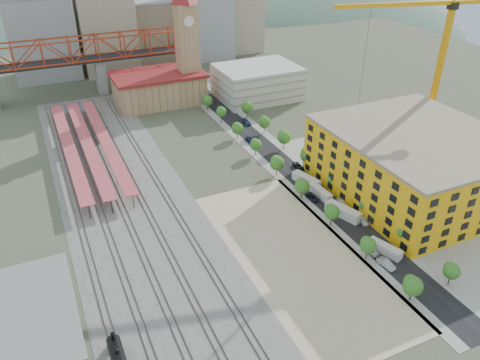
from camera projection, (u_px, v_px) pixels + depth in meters
name	position (u px, v px, depth m)	size (l,w,h in m)	color
ground	(254.00, 189.00, 140.13)	(400.00, 400.00, 0.00)	#474C38
ballast_strip	(121.00, 188.00, 140.88)	(36.00, 165.00, 0.06)	#605E59
dirt_lot	(296.00, 254.00, 113.97)	(28.00, 67.00, 0.06)	tan
street_asphalt	(277.00, 158.00, 157.64)	(12.00, 170.00, 0.06)	black
sidewalk_west	(262.00, 161.00, 155.67)	(3.00, 170.00, 0.04)	gray
sidewalk_east	(291.00, 155.00, 159.63)	(3.00, 170.00, 0.04)	gray
construction_pad	(417.00, 188.00, 140.64)	(50.00, 90.00, 0.06)	gray
rail_tracks	(115.00, 189.00, 140.17)	(26.56, 160.00, 0.18)	#382B23
platform_canopies	(87.00, 143.00, 158.64)	(16.00, 80.00, 4.12)	#C64C51
station_hall	(159.00, 88.00, 199.28)	(38.00, 24.00, 13.10)	tan
clock_tower	(186.00, 33.00, 191.27)	(12.00, 12.00, 52.00)	tan
parking_garage	(257.00, 82.00, 204.47)	(34.00, 26.00, 14.00)	silver
truss_bridge	(97.00, 51.00, 203.97)	(94.00, 9.60, 25.60)	gray
construction_building	(415.00, 163.00, 134.82)	(44.60, 50.60, 18.80)	yellow
warehouse	(19.00, 325.00, 91.56)	(22.00, 32.00, 5.00)	gray
street_trees	(292.00, 171.00, 149.82)	(15.40, 124.40, 8.00)	#3A6D20
skyline	(147.00, 19.00, 242.94)	(133.00, 46.00, 60.00)	#9EA0A3
distant_hills	(166.00, 113.00, 400.55)	(647.00, 264.00, 227.00)	#4C6B59
tower_crane	(434.00, 47.00, 149.71)	(51.48, 13.93, 56.03)	orange
site_trailer_a	(385.00, 249.00, 113.91)	(2.27, 8.64, 2.37)	silver
site_trailer_b	(343.00, 212.00, 127.36)	(2.72, 10.35, 2.83)	silver
site_trailer_c	(320.00, 193.00, 136.32)	(2.34, 8.89, 2.43)	silver
site_trailer_d	(306.00, 180.00, 142.28)	(2.58, 9.80, 2.68)	silver
car_0	(371.00, 250.00, 114.10)	(1.87, 4.65, 1.58)	silver
car_1	(386.00, 264.00, 109.70)	(1.68, 4.81, 1.59)	#A9A8AD
car_2	(313.00, 198.00, 134.98)	(2.21, 4.79, 1.33)	black
car_3	(250.00, 141.00, 167.77)	(1.89, 4.64, 1.35)	#1A204D
car_4	(363.00, 221.00, 124.86)	(1.79, 4.44, 1.51)	white
car_5	(341.00, 203.00, 132.64)	(1.46, 4.18, 1.38)	#A2A3A8
car_6	(298.00, 166.00, 151.30)	(2.21, 4.80, 1.33)	black
car_7	(247.00, 122.00, 181.99)	(2.16, 5.32, 1.54)	navy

